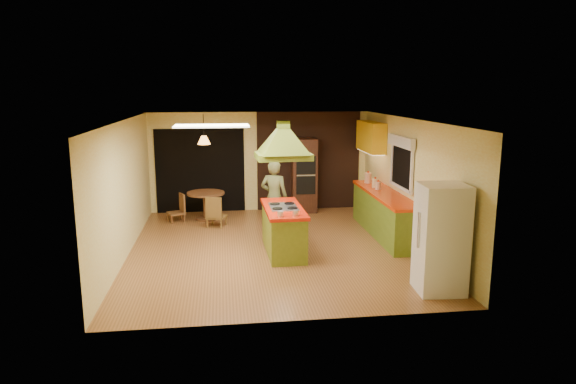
{
  "coord_description": "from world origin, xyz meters",
  "views": [
    {
      "loc": [
        -0.94,
        -9.63,
        3.09
      ],
      "look_at": [
        0.28,
        -0.18,
        1.15
      ],
      "focal_mm": 32.0,
      "sensor_mm": 36.0,
      "label": 1
    }
  ],
  "objects": [
    {
      "name": "chair_left",
      "position": [
        -2.05,
        2.29,
        0.33
      ],
      "size": [
        0.47,
        0.47,
        0.66
      ],
      "primitive_type": null,
      "rotation": [
        0.0,
        0.0,
        -1.18
      ],
      "color": "brown",
      "rests_on": "ground"
    },
    {
      "name": "ground",
      "position": [
        0.0,
        0.0,
        0.0
      ],
      "size": [
        6.5,
        6.5,
        0.0
      ],
      "primitive_type": "plane",
      "color": "#976031",
      "rests_on": "ground"
    },
    {
      "name": "upper_cabinets",
      "position": [
        2.57,
        2.2,
        1.95
      ],
      "size": [
        0.34,
        1.4,
        0.7
      ],
      "primitive_type": "cube",
      "color": "yellow",
      "rests_on": "room_walls"
    },
    {
      "name": "man",
      "position": [
        0.13,
        0.95,
        0.81
      ],
      "size": [
        0.69,
        0.58,
        1.61
      ],
      "primitive_type": "imported",
      "rotation": [
        0.0,
        0.0,
        2.75
      ],
      "color": "#51562D",
      "rests_on": "ground"
    },
    {
      "name": "fluor_panel",
      "position": [
        -1.1,
        -1.2,
        2.48
      ],
      "size": [
        1.2,
        0.6,
        0.03
      ],
      "primitive_type": "cube",
      "color": "white",
      "rests_on": "ceiling_plane"
    },
    {
      "name": "wall_oven",
      "position": [
        1.09,
        2.95,
        0.93
      ],
      "size": [
        0.63,
        0.62,
        1.85
      ],
      "rotation": [
        0.0,
        0.0,
        -0.03
      ],
      "color": "#442215",
      "rests_on": "ground"
    },
    {
      "name": "canister_large",
      "position": [
        2.4,
        1.75,
        1.04
      ],
      "size": [
        0.21,
        0.21,
        0.24
      ],
      "primitive_type": "cylinder",
      "rotation": [
        0.0,
        0.0,
        -0.38
      ],
      "color": "beige",
      "rests_on": "right_counter"
    },
    {
      "name": "canister_medium",
      "position": [
        2.4,
        1.19,
        1.02
      ],
      "size": [
        0.18,
        0.18,
        0.2
      ],
      "primitive_type": "cylinder",
      "rotation": [
        0.0,
        0.0,
        -0.41
      ],
      "color": "#F8EDC8",
      "rests_on": "right_counter"
    },
    {
      "name": "dining_table",
      "position": [
        -1.35,
        2.39,
        0.47
      ],
      "size": [
        0.88,
        0.88,
        0.67
      ],
      "rotation": [
        0.0,
        0.0,
        -0.22
      ],
      "color": "brown",
      "rests_on": "ground"
    },
    {
      "name": "canister_small",
      "position": [
        2.4,
        0.97,
        1.0
      ],
      "size": [
        0.15,
        0.15,
        0.16
      ],
      "primitive_type": "cylinder",
      "rotation": [
        0.0,
        0.0,
        0.31
      ],
      "color": "#F4DFC4",
      "rests_on": "right_counter"
    },
    {
      "name": "chair_near",
      "position": [
        -1.1,
        1.74,
        0.36
      ],
      "size": [
        0.5,
        0.5,
        0.71
      ],
      "primitive_type": null,
      "rotation": [
        0.0,
        0.0,
        2.8
      ],
      "color": "brown",
      "rests_on": "ground"
    },
    {
      "name": "room_walls",
      "position": [
        0.0,
        0.0,
        1.25
      ],
      "size": [
        5.5,
        6.5,
        6.5
      ],
      "color": "#F0EBAC",
      "rests_on": "ground"
    },
    {
      "name": "pendant_lamp",
      "position": [
        -1.35,
        2.39,
        1.9
      ],
      "size": [
        0.37,
        0.37,
        0.19
      ],
      "primitive_type": "cone",
      "rotation": [
        0.0,
        0.0,
        -0.29
      ],
      "color": "#FF9E3F",
      "rests_on": "ceiling_plane"
    },
    {
      "name": "refrigerator",
      "position": [
        2.33,
        -2.5,
        0.84
      ],
      "size": [
        0.73,
        0.69,
        1.68
      ],
      "primitive_type": "cube",
      "rotation": [
        0.0,
        0.0,
        -0.06
      ],
      "color": "white",
      "rests_on": "ground"
    },
    {
      "name": "nook_opening",
      "position": [
        -1.5,
        3.23,
        1.05
      ],
      "size": [
        2.2,
        0.03,
        2.1
      ],
      "primitive_type": "cube",
      "color": "black",
      "rests_on": "ground"
    },
    {
      "name": "window_right",
      "position": [
        2.7,
        0.4,
        1.77
      ],
      "size": [
        0.12,
        1.35,
        1.06
      ],
      "color": "black",
      "rests_on": "room_walls"
    },
    {
      "name": "right_counter",
      "position": [
        2.45,
        0.6,
        0.46
      ],
      "size": [
        0.62,
        3.05,
        0.92
      ],
      "color": "olive",
      "rests_on": "ground"
    },
    {
      "name": "kitchen_island",
      "position": [
        0.18,
        -0.28,
        0.45
      ],
      "size": [
        0.73,
        1.77,
        0.9
      ],
      "rotation": [
        0.0,
        0.0,
        0.02
      ],
      "color": "olive",
      "rests_on": "ground"
    },
    {
      "name": "brick_panel",
      "position": [
        1.25,
        3.23,
        1.25
      ],
      "size": [
        2.64,
        0.03,
        2.5
      ],
      "primitive_type": "cube",
      "color": "#381E14",
      "rests_on": "ground"
    },
    {
      "name": "range_hood",
      "position": [
        0.18,
        -0.28,
        2.25
      ],
      "size": [
        1.03,
        0.77,
        0.79
      ],
      "rotation": [
        0.0,
        0.0,
        0.05
      ],
      "color": "olive",
      "rests_on": "ceiling_plane"
    },
    {
      "name": "ceiling_plane",
      "position": [
        0.0,
        0.0,
        2.5
      ],
      "size": [
        6.5,
        6.5,
        0.0
      ],
      "primitive_type": "plane",
      "rotation": [
        3.14,
        0.0,
        0.0
      ],
      "color": "silver",
      "rests_on": "room_walls"
    }
  ]
}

